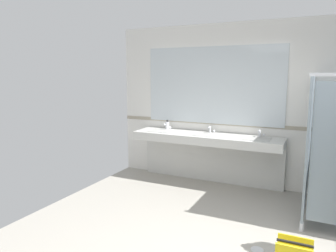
% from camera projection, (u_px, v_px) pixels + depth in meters
% --- Properties ---
extents(wall_back, '(6.21, 0.12, 2.76)m').
position_uv_depth(wall_back, '(293.00, 107.00, 5.07)').
color(wall_back, silver).
rests_on(wall_back, ground_plane).
extents(wall_back_tile_band, '(6.21, 0.01, 0.06)m').
position_uv_depth(wall_back_tile_band, '(292.00, 128.00, 5.06)').
color(wall_back_tile_band, '#9E937F').
rests_on(wall_back_tile_band, wall_back).
extents(vanity_counter, '(2.54, 0.59, 1.00)m').
position_uv_depth(vanity_counter, '(208.00, 147.00, 5.49)').
color(vanity_counter, silver).
rests_on(vanity_counter, ground_plane).
extents(mirror_panel, '(2.44, 0.02, 1.33)m').
position_uv_depth(mirror_panel, '(213.00, 85.00, 5.51)').
color(mirror_panel, silver).
rests_on(mirror_panel, wall_back).
extents(soap_dispenser, '(0.07, 0.07, 0.18)m').
position_uv_depth(soap_dispenser, '(167.00, 125.00, 5.87)').
color(soap_dispenser, white).
rests_on(soap_dispenser, vanity_counter).
extents(floor_drain_cover, '(0.14, 0.14, 0.01)m').
position_uv_depth(floor_drain_cover, '(257.00, 249.00, 3.46)').
color(floor_drain_cover, '#B7BABF').
rests_on(floor_drain_cover, ground_plane).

